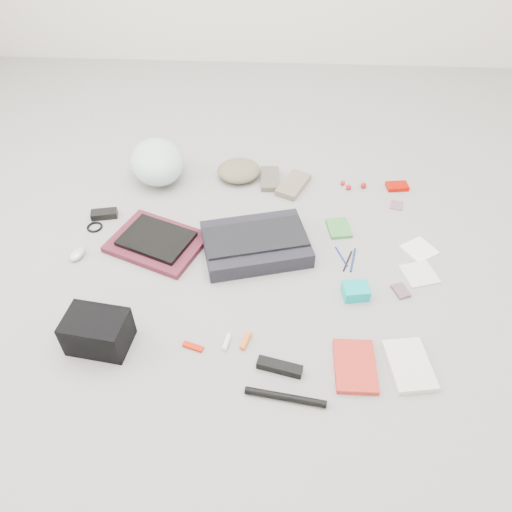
{
  "coord_description": "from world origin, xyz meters",
  "views": [
    {
      "loc": [
        0.08,
        -1.47,
        1.51
      ],
      "look_at": [
        0.0,
        0.0,
        0.05
      ],
      "focal_mm": 35.0,
      "sensor_mm": 36.0,
      "label": 1
    }
  ],
  "objects_px": {
    "messenger_bag": "(256,244)",
    "camera_bag": "(98,332)",
    "laptop": "(156,239)",
    "book_red": "(355,366)",
    "accordion_wallet": "(356,291)",
    "bike_helmet": "(157,162)"
  },
  "relations": [
    {
      "from": "messenger_bag",
      "to": "book_red",
      "type": "distance_m",
      "value": 0.69
    },
    {
      "from": "messenger_bag",
      "to": "accordion_wallet",
      "type": "height_order",
      "value": "messenger_bag"
    },
    {
      "from": "accordion_wallet",
      "to": "bike_helmet",
      "type": "bearing_deg",
      "value": 131.52
    },
    {
      "from": "laptop",
      "to": "bike_helmet",
      "type": "distance_m",
      "value": 0.5
    },
    {
      "from": "messenger_bag",
      "to": "bike_helmet",
      "type": "distance_m",
      "value": 0.73
    },
    {
      "from": "accordion_wallet",
      "to": "book_red",
      "type": "bearing_deg",
      "value": -104.89
    },
    {
      "from": "laptop",
      "to": "bike_helmet",
      "type": "relative_size",
      "value": 0.89
    },
    {
      "from": "book_red",
      "to": "laptop",
      "type": "bearing_deg",
      "value": 143.95
    },
    {
      "from": "camera_bag",
      "to": "book_red",
      "type": "xyz_separation_m",
      "value": [
        0.91,
        -0.06,
        -0.06
      ]
    },
    {
      "from": "messenger_bag",
      "to": "camera_bag",
      "type": "relative_size",
      "value": 2.03
    },
    {
      "from": "bike_helmet",
      "to": "accordion_wallet",
      "type": "distance_m",
      "value": 1.19
    },
    {
      "from": "laptop",
      "to": "book_red",
      "type": "relative_size",
      "value": 1.37
    },
    {
      "from": "laptop",
      "to": "book_red",
      "type": "bearing_deg",
      "value": -13.32
    },
    {
      "from": "camera_bag",
      "to": "book_red",
      "type": "distance_m",
      "value": 0.92
    },
    {
      "from": "camera_bag",
      "to": "accordion_wallet",
      "type": "relative_size",
      "value": 2.17
    },
    {
      "from": "bike_helmet",
      "to": "accordion_wallet",
      "type": "xyz_separation_m",
      "value": [
        0.93,
        -0.74,
        -0.07
      ]
    },
    {
      "from": "messenger_bag",
      "to": "camera_bag",
      "type": "height_order",
      "value": "camera_bag"
    },
    {
      "from": "book_red",
      "to": "bike_helmet",
      "type": "bearing_deg",
      "value": 129.49
    },
    {
      "from": "book_red",
      "to": "camera_bag",
      "type": "bearing_deg",
      "value": 176.26
    },
    {
      "from": "camera_bag",
      "to": "accordion_wallet",
      "type": "height_order",
      "value": "camera_bag"
    },
    {
      "from": "bike_helmet",
      "to": "camera_bag",
      "type": "bearing_deg",
      "value": -112.3
    },
    {
      "from": "laptop",
      "to": "camera_bag",
      "type": "relative_size",
      "value": 1.35
    }
  ]
}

